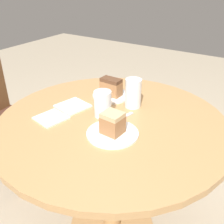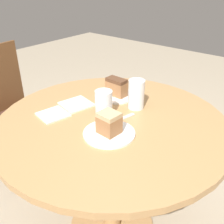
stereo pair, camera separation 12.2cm
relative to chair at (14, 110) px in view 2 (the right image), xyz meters
name	(u,v)px [view 2 (the right image)]	position (x,y,z in m)	size (l,w,h in m)	color
table	(112,147)	(-0.03, -0.95, 0.12)	(1.09, 1.09, 0.76)	tan
chair	(14,110)	(0.00, 0.00, 0.00)	(0.46, 0.47, 0.93)	brown
plate_near	(109,133)	(-0.13, -1.02, 0.29)	(0.22, 0.22, 0.01)	white
plate_far	(116,96)	(0.19, -0.81, 0.29)	(0.21, 0.21, 0.01)	white
cake_slice_near	(109,123)	(-0.13, -1.02, 0.34)	(0.08, 0.09, 0.09)	#9E6B42
cake_slice_far	(116,87)	(0.19, -0.81, 0.34)	(0.07, 0.12, 0.10)	#9E6B42
glass_lemonade	(136,95)	(0.15, -0.97, 0.35)	(0.08, 0.08, 0.15)	beige
glass_water	(104,105)	(-0.02, -0.90, 0.34)	(0.08, 0.08, 0.13)	silver
napkin_stack	(77,104)	(-0.02, -0.71, 0.29)	(0.17, 0.17, 0.01)	silver
fork	(121,119)	(0.00, -0.99, 0.28)	(0.17, 0.05, 0.00)	silver
napkin_side	(53,115)	(-0.18, -0.71, 0.29)	(0.15, 0.15, 0.01)	silver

